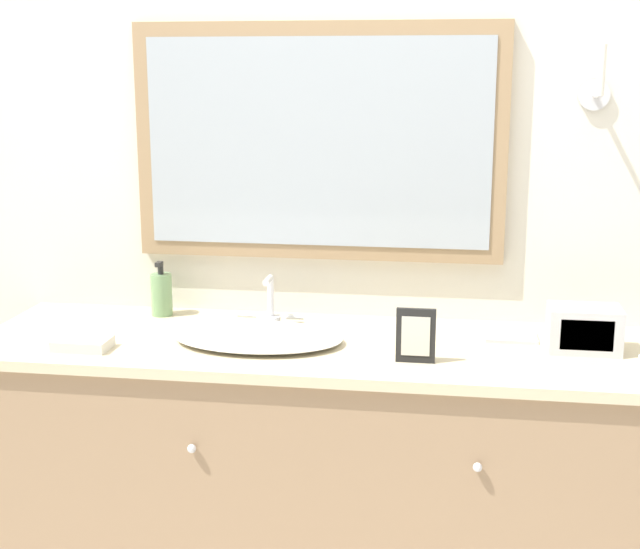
{
  "coord_description": "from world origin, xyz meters",
  "views": [
    {
      "loc": [
        0.3,
        -2.12,
        1.66
      ],
      "look_at": [
        -0.08,
        0.31,
        1.1
      ],
      "focal_mm": 50.0,
      "sensor_mm": 36.0,
      "label": 1
    }
  ],
  "objects_px": {
    "soap_bottle": "(162,294)",
    "picture_frame": "(416,336)",
    "appliance_box": "(584,329)",
    "sink_basin": "(259,335)"
  },
  "relations": [
    {
      "from": "sink_basin",
      "to": "appliance_box",
      "type": "xyz_separation_m",
      "value": [
        0.91,
        0.05,
        0.04
      ]
    },
    {
      "from": "appliance_box",
      "to": "soap_bottle",
      "type": "bearing_deg",
      "value": 171.97
    },
    {
      "from": "soap_bottle",
      "to": "picture_frame",
      "type": "relative_size",
      "value": 1.18
    },
    {
      "from": "soap_bottle",
      "to": "picture_frame",
      "type": "distance_m",
      "value": 0.9
    },
    {
      "from": "sink_basin",
      "to": "appliance_box",
      "type": "distance_m",
      "value": 0.92
    },
    {
      "from": "picture_frame",
      "to": "appliance_box",
      "type": "bearing_deg",
      "value": 20.68
    },
    {
      "from": "appliance_box",
      "to": "picture_frame",
      "type": "relative_size",
      "value": 1.32
    },
    {
      "from": "appliance_box",
      "to": "picture_frame",
      "type": "height_order",
      "value": "picture_frame"
    },
    {
      "from": "soap_bottle",
      "to": "sink_basin",
      "type": "bearing_deg",
      "value": -32.55
    },
    {
      "from": "appliance_box",
      "to": "sink_basin",
      "type": "bearing_deg",
      "value": -176.59
    }
  ]
}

